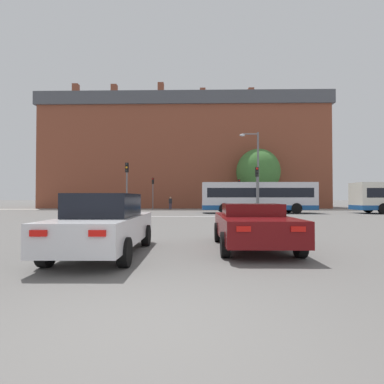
{
  "coord_description": "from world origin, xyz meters",
  "views": [
    {
      "loc": [
        0.5,
        -3.43,
        1.48
      ],
      "look_at": [
        -0.04,
        24.42,
        2.04
      ],
      "focal_mm": 28.0,
      "sensor_mm": 36.0,
      "label": 1
    }
  ],
  "objects_px": {
    "traffic_light_far_left": "(153,188)",
    "street_lamp_junction": "(255,165)",
    "car_roadster_right": "(252,225)",
    "car_saloon_left": "(105,224)",
    "bus_crossing_lead": "(258,197)",
    "pedestrian_waiting": "(170,202)",
    "traffic_light_near_left": "(127,180)",
    "traffic_light_far_right": "(239,189)",
    "traffic_light_near_right": "(257,183)"
  },
  "relations": [
    {
      "from": "bus_crossing_lead",
      "to": "street_lamp_junction",
      "type": "xyz_separation_m",
      "value": [
        -0.64,
        -2.08,
        2.93
      ]
    },
    {
      "from": "car_saloon_left",
      "to": "traffic_light_far_right",
      "type": "height_order",
      "value": "traffic_light_far_right"
    },
    {
      "from": "car_saloon_left",
      "to": "traffic_light_near_right",
      "type": "height_order",
      "value": "traffic_light_near_right"
    },
    {
      "from": "car_roadster_right",
      "to": "traffic_light_near_right",
      "type": "distance_m",
      "value": 16.61
    },
    {
      "from": "traffic_light_far_left",
      "to": "pedestrian_waiting",
      "type": "bearing_deg",
      "value": 2.55
    },
    {
      "from": "traffic_light_near_right",
      "to": "pedestrian_waiting",
      "type": "relative_size",
      "value": 2.48
    },
    {
      "from": "traffic_light_far_left",
      "to": "pedestrian_waiting",
      "type": "distance_m",
      "value": 2.89
    },
    {
      "from": "bus_crossing_lead",
      "to": "traffic_light_near_left",
      "type": "distance_m",
      "value": 12.86
    },
    {
      "from": "car_saloon_left",
      "to": "street_lamp_junction",
      "type": "bearing_deg",
      "value": 67.91
    },
    {
      "from": "car_saloon_left",
      "to": "traffic_light_far_right",
      "type": "relative_size",
      "value": 1.21
    },
    {
      "from": "traffic_light_near_right",
      "to": "street_lamp_junction",
      "type": "relative_size",
      "value": 0.54
    },
    {
      "from": "car_roadster_right",
      "to": "traffic_light_near_left",
      "type": "bearing_deg",
      "value": 115.61
    },
    {
      "from": "bus_crossing_lead",
      "to": "street_lamp_junction",
      "type": "distance_m",
      "value": 3.64
    },
    {
      "from": "car_roadster_right",
      "to": "bus_crossing_lead",
      "type": "height_order",
      "value": "bus_crossing_lead"
    },
    {
      "from": "traffic_light_far_right",
      "to": "car_roadster_right",
      "type": "bearing_deg",
      "value": -97.17
    },
    {
      "from": "bus_crossing_lead",
      "to": "traffic_light_far_left",
      "type": "relative_size",
      "value": 2.67
    },
    {
      "from": "car_saloon_left",
      "to": "street_lamp_junction",
      "type": "height_order",
      "value": "street_lamp_junction"
    },
    {
      "from": "car_saloon_left",
      "to": "traffic_light_far_left",
      "type": "relative_size",
      "value": 1.14
    },
    {
      "from": "street_lamp_junction",
      "to": "traffic_light_near_right",
      "type": "bearing_deg",
      "value": -97.61
    },
    {
      "from": "car_roadster_right",
      "to": "traffic_light_near_left",
      "type": "xyz_separation_m",
      "value": [
        -7.45,
        15.59,
        2.26
      ]
    },
    {
      "from": "traffic_light_far_left",
      "to": "traffic_light_near_left",
      "type": "distance_m",
      "value": 13.98
    },
    {
      "from": "car_saloon_left",
      "to": "bus_crossing_lead",
      "type": "bearing_deg",
      "value": 68.31
    },
    {
      "from": "street_lamp_junction",
      "to": "traffic_light_near_left",
      "type": "bearing_deg",
      "value": -164.92
    },
    {
      "from": "traffic_light_far_left",
      "to": "street_lamp_junction",
      "type": "xyz_separation_m",
      "value": [
        11.05,
        -10.99,
        1.77
      ]
    },
    {
      "from": "traffic_light_near_left",
      "to": "traffic_light_near_right",
      "type": "distance_m",
      "value": 10.79
    },
    {
      "from": "car_roadster_right",
      "to": "bus_crossing_lead",
      "type": "bearing_deg",
      "value": 78.34
    },
    {
      "from": "car_saloon_left",
      "to": "street_lamp_junction",
      "type": "xyz_separation_m",
      "value": [
        7.69,
        19.64,
        3.73
      ]
    },
    {
      "from": "car_saloon_left",
      "to": "street_lamp_junction",
      "type": "relative_size",
      "value": 0.62
    },
    {
      "from": "traffic_light_far_right",
      "to": "pedestrian_waiting",
      "type": "xyz_separation_m",
      "value": [
        -8.81,
        0.47,
        -1.66
      ]
    },
    {
      "from": "traffic_light_far_right",
      "to": "traffic_light_near_left",
      "type": "height_order",
      "value": "traffic_light_near_left"
    },
    {
      "from": "traffic_light_far_right",
      "to": "street_lamp_junction",
      "type": "relative_size",
      "value": 0.51
    },
    {
      "from": "car_saloon_left",
      "to": "car_roadster_right",
      "type": "height_order",
      "value": "car_saloon_left"
    },
    {
      "from": "bus_crossing_lead",
      "to": "traffic_light_far_left",
      "type": "xyz_separation_m",
      "value": [
        -11.69,
        8.91,
        1.15
      ]
    },
    {
      "from": "traffic_light_far_right",
      "to": "car_saloon_left",
      "type": "bearing_deg",
      "value": -104.3
    },
    {
      "from": "car_saloon_left",
      "to": "traffic_light_near_left",
      "type": "relative_size",
      "value": 1.06
    },
    {
      "from": "traffic_light_near_left",
      "to": "car_saloon_left",
      "type": "bearing_deg",
      "value": -78.43
    },
    {
      "from": "traffic_light_near_left",
      "to": "pedestrian_waiting",
      "type": "relative_size",
      "value": 2.68
    },
    {
      "from": "car_saloon_left",
      "to": "bus_crossing_lead",
      "type": "xyz_separation_m",
      "value": [
        8.33,
        21.72,
        0.8
      ]
    },
    {
      "from": "bus_crossing_lead",
      "to": "traffic_light_near_left",
      "type": "xyz_separation_m",
      "value": [
        -11.74,
        -5.07,
        1.34
      ]
    },
    {
      "from": "pedestrian_waiting",
      "to": "traffic_light_far_right",
      "type": "bearing_deg",
      "value": -177.57
    },
    {
      "from": "traffic_light_near_left",
      "to": "street_lamp_junction",
      "type": "xyz_separation_m",
      "value": [
        11.1,
        2.99,
        1.59
      ]
    },
    {
      "from": "bus_crossing_lead",
      "to": "traffic_light_near_right",
      "type": "height_order",
      "value": "traffic_light_near_right"
    },
    {
      "from": "car_roadster_right",
      "to": "bus_crossing_lead",
      "type": "relative_size",
      "value": 0.41
    },
    {
      "from": "car_roadster_right",
      "to": "traffic_light_far_left",
      "type": "height_order",
      "value": "traffic_light_far_left"
    },
    {
      "from": "bus_crossing_lead",
      "to": "traffic_light_near_right",
      "type": "bearing_deg",
      "value": -12.05
    },
    {
      "from": "traffic_light_near_left",
      "to": "car_roadster_right",
      "type": "bearing_deg",
      "value": -64.46
    },
    {
      "from": "traffic_light_far_left",
      "to": "street_lamp_junction",
      "type": "height_order",
      "value": "street_lamp_junction"
    },
    {
      "from": "traffic_light_far_left",
      "to": "traffic_light_near_right",
      "type": "bearing_deg",
      "value": -51.39
    },
    {
      "from": "car_roadster_right",
      "to": "street_lamp_junction",
      "type": "relative_size",
      "value": 0.59
    },
    {
      "from": "car_saloon_left",
      "to": "traffic_light_far_left",
      "type": "xyz_separation_m",
      "value": [
        -3.36,
        30.63,
        1.96
      ]
    }
  ]
}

